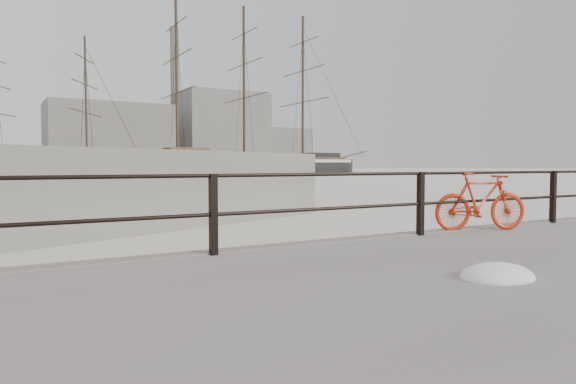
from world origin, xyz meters
name	(u,v)px	position (x,y,z in m)	size (l,w,h in m)	color
ground	(545,240)	(0.00, 0.00, 0.00)	(400.00, 400.00, 0.00)	white
guardrail	(553,197)	(0.00, -0.15, 0.85)	(28.00, 0.10, 1.00)	black
bicycle	(481,201)	(-2.21, -0.25, 0.85)	(1.65, 0.25, 0.99)	red
barque_black	(244,173)	(32.89, 81.86, 0.00)	(57.23, 18.73, 32.58)	black
schooner_mid	(42,175)	(-2.28, 77.71, 0.00)	(29.64, 12.54, 21.25)	silver
industrial_west	(109,138)	(20.00, 140.00, 9.00)	(32.00, 18.00, 18.00)	gray
industrial_mid	(221,132)	(55.00, 145.00, 12.00)	(26.00, 20.00, 24.00)	gray
industrial_east	(276,149)	(78.00, 150.00, 7.00)	(20.00, 16.00, 14.00)	gray
smokestack	(175,99)	(42.00, 150.00, 22.00)	(2.80, 2.80, 44.00)	gray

